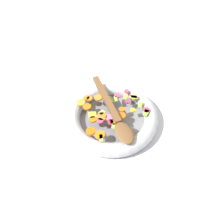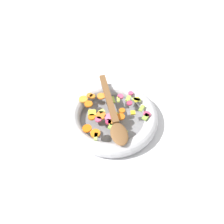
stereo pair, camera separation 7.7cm
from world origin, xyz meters
TOP-DOWN VIEW (x-y plane):
  - ground_plane at (0.00, 0.00)m, footprint 4.00×4.00m
  - skillet at (0.00, 0.00)m, footprint 0.33×0.33m
  - chopped_vegetables at (0.00, -0.01)m, footprint 0.25×0.25m
  - wooden_spoon at (0.02, -0.01)m, footprint 0.33×0.15m

SIDE VIEW (x-z plane):
  - ground_plane at x=0.00m, z-range 0.00..0.00m
  - skillet at x=0.00m, z-range 0.00..0.05m
  - chopped_vegetables at x=0.00m, z-range 0.05..0.06m
  - wooden_spoon at x=0.02m, z-range 0.06..0.07m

